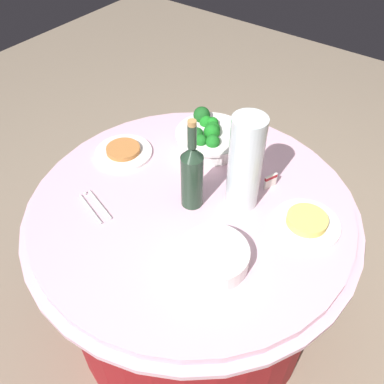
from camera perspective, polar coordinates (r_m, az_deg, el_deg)
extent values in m
plane|color=gray|center=(2.03, 0.00, -16.13)|extent=(6.00, 6.00, 0.00)
cylinder|color=maroon|center=(1.74, 0.00, -10.53)|extent=(1.01, 1.01, 0.69)
cylinder|color=#E0B2C6|center=(1.46, 0.00, -2.52)|extent=(1.16, 1.16, 0.02)
cylinder|color=#E0B2C6|center=(1.44, 0.00, -1.84)|extent=(1.10, 1.10, 0.03)
cylinder|color=white|center=(1.66, 2.61, 7.06)|extent=(0.26, 0.26, 0.05)
cylinder|color=white|center=(1.64, 2.65, 7.92)|extent=(0.28, 0.28, 0.01)
sphere|color=#197D1E|center=(1.67, 2.82, 9.39)|extent=(0.05, 0.05, 0.05)
sphere|color=#197D1E|center=(1.68, 1.93, 9.50)|extent=(0.05, 0.05, 0.05)
sphere|color=#19751E|center=(1.64, 2.88, 8.58)|extent=(0.06, 0.06, 0.06)
sphere|color=#19691E|center=(1.58, 1.19, 7.03)|extent=(0.05, 0.05, 0.05)
sphere|color=#19821E|center=(1.62, 2.84, 8.19)|extent=(0.05, 0.05, 0.05)
sphere|color=#19561E|center=(1.70, 1.34, 10.45)|extent=(0.07, 0.07, 0.07)
sphere|color=#19771E|center=(1.61, 2.71, 8.19)|extent=(0.06, 0.06, 0.06)
sphere|color=#19561E|center=(1.61, 0.66, 7.92)|extent=(0.05, 0.05, 0.05)
sphere|color=#196E1E|center=(1.57, 2.84, 6.87)|extent=(0.05, 0.05, 0.05)
cylinder|color=white|center=(1.27, 2.95, -9.46)|extent=(0.21, 0.21, 0.01)
cylinder|color=white|center=(1.26, 2.96, -9.19)|extent=(0.21, 0.21, 0.01)
cylinder|color=white|center=(1.25, 2.98, -8.92)|extent=(0.21, 0.21, 0.01)
cylinder|color=white|center=(1.24, 3.00, -8.64)|extent=(0.21, 0.21, 0.01)
cylinder|color=white|center=(1.24, 3.01, -8.36)|extent=(0.21, 0.21, 0.01)
cylinder|color=white|center=(1.23, 3.03, -8.08)|extent=(0.21, 0.21, 0.01)
cylinder|color=#223727|center=(1.36, 0.00, 1.51)|extent=(0.07, 0.07, 0.20)
cone|color=#223727|center=(1.29, 0.00, 5.43)|extent=(0.07, 0.07, 0.04)
cylinder|color=#223727|center=(1.25, 0.00, 7.57)|extent=(0.03, 0.03, 0.08)
cylinder|color=#B2844C|center=(1.22, 0.00, 9.37)|extent=(0.03, 0.03, 0.02)
cylinder|color=silver|center=(1.33, 7.25, 3.89)|extent=(0.11, 0.11, 0.34)
sphere|color=#E5B26B|center=(1.41, 6.34, -0.58)|extent=(0.06, 0.06, 0.06)
sphere|color=#E5B26B|center=(1.42, 7.63, -0.17)|extent=(0.06, 0.06, 0.06)
sphere|color=#E5B26B|center=(1.43, 6.39, 0.44)|extent=(0.06, 0.06, 0.06)
sphere|color=#72C64C|center=(1.37, 7.02, 0.87)|extent=(0.06, 0.06, 0.06)
sphere|color=#72C64C|center=(1.39, 7.70, 1.74)|extent=(0.06, 0.06, 0.06)
sphere|color=#72C64C|center=(1.39, 6.21, 1.78)|extent=(0.06, 0.06, 0.06)
sphere|color=red|center=(1.34, 7.71, 2.62)|extent=(0.06, 0.06, 0.06)
sphere|color=red|center=(1.36, 7.50, 3.64)|extent=(0.06, 0.06, 0.06)
sphere|color=red|center=(1.35, 6.28, 3.11)|extent=(0.06, 0.06, 0.06)
sphere|color=#E5B26B|center=(1.31, 8.24, 4.62)|extent=(0.06, 0.06, 0.06)
sphere|color=#E5B26B|center=(1.33, 7.18, 5.44)|extent=(0.06, 0.06, 0.06)
sphere|color=#E5B26B|center=(1.30, 6.68, 4.52)|extent=(0.06, 0.06, 0.06)
sphere|color=#72C64C|center=(1.29, 8.48, 6.79)|extent=(0.06, 0.06, 0.06)
sphere|color=#72C64C|center=(1.29, 6.91, 7.14)|extent=(0.06, 0.06, 0.06)
sphere|color=#72C64C|center=(1.26, 7.36, 6.15)|extent=(0.06, 0.06, 0.06)
cylinder|color=silver|center=(1.46, -12.38, -1.67)|extent=(0.06, 0.15, 0.01)
cylinder|color=silver|center=(1.45, -13.64, -2.26)|extent=(0.06, 0.15, 0.01)
sphere|color=silver|center=(1.51, -14.35, -0.16)|extent=(0.01, 0.01, 0.01)
cylinder|color=white|center=(1.65, -9.30, 5.33)|extent=(0.22, 0.22, 0.01)
cylinder|color=#B77038|center=(1.64, -9.36, 5.74)|extent=(0.13, 0.13, 0.02)
cylinder|color=white|center=(1.41, 15.26, -4.22)|extent=(0.22, 0.22, 0.01)
cylinder|color=#EACC60|center=(1.40, 15.40, -3.71)|extent=(0.13, 0.13, 0.03)
cube|color=white|center=(1.50, 10.64, 1.47)|extent=(0.05, 0.03, 0.05)
cube|color=maroon|center=(1.48, 10.72, 1.96)|extent=(0.05, 0.03, 0.01)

